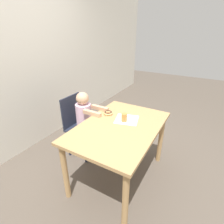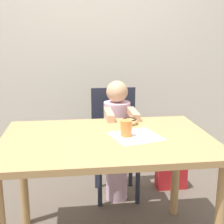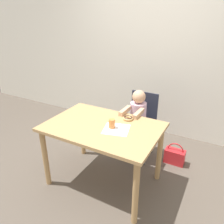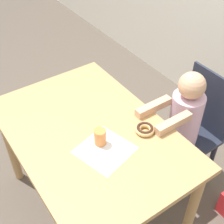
{
  "view_description": "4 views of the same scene",
  "coord_description": "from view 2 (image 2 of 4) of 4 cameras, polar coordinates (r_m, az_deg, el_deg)",
  "views": [
    {
      "loc": [
        -1.52,
        -0.77,
        1.74
      ],
      "look_at": [
        0.05,
        0.12,
        0.88
      ],
      "focal_mm": 28.0,
      "sensor_mm": 36.0,
      "label": 1
    },
    {
      "loc": [
        -0.19,
        -1.72,
        1.34
      ],
      "look_at": [
        0.05,
        0.12,
        0.88
      ],
      "focal_mm": 50.0,
      "sensor_mm": 36.0,
      "label": 2
    },
    {
      "loc": [
        1.09,
        -1.78,
        1.85
      ],
      "look_at": [
        0.05,
        0.12,
        0.88
      ],
      "focal_mm": 35.0,
      "sensor_mm": 36.0,
      "label": 3
    },
    {
      "loc": [
        1.12,
        -0.62,
        2.03
      ],
      "look_at": [
        0.05,
        0.12,
        0.88
      ],
      "focal_mm": 50.0,
      "sensor_mm": 36.0,
      "label": 4
    }
  ],
  "objects": [
    {
      "name": "wall_back",
      "position": [
        3.28,
        -4.06,
        12.44
      ],
      "size": [
        8.0,
        0.05,
        2.5
      ],
      "color": "silver",
      "rests_on": "ground_plane"
    },
    {
      "name": "donut",
      "position": [
        2.09,
        3.21,
        -1.66
      ],
      "size": [
        0.11,
        0.11,
        0.04
      ],
      "color": "#DBB270",
      "rests_on": "dining_table"
    },
    {
      "name": "chair",
      "position": [
        2.64,
        0.56,
        -5.41
      ],
      "size": [
        0.38,
        0.37,
        0.9
      ],
      "color": "#232838",
      "rests_on": "ground_plane"
    },
    {
      "name": "dining_table",
      "position": [
        1.86,
        -0.9,
        -7.66
      ],
      "size": [
        1.23,
        0.83,
        0.76
      ],
      "color": "tan",
      "rests_on": "ground_plane"
    },
    {
      "name": "handbag",
      "position": [
        2.9,
        10.72,
        -11.38
      ],
      "size": [
        0.26,
        0.13,
        0.31
      ],
      "color": "red",
      "rests_on": "ground_plane"
    },
    {
      "name": "cup",
      "position": [
        1.82,
        2.61,
        -3.05
      ],
      "size": [
        0.07,
        0.07,
        0.1
      ],
      "color": "orange",
      "rests_on": "dining_table"
    },
    {
      "name": "napkin",
      "position": [
        1.84,
        4.34,
        -4.46
      ],
      "size": [
        0.32,
        0.32,
        0.0
      ],
      "color": "white",
      "rests_on": "dining_table"
    },
    {
      "name": "child_figure",
      "position": [
        2.51,
        0.93,
        -5.09
      ],
      "size": [
        0.23,
        0.44,
        0.99
      ],
      "color": "silver",
      "rests_on": "ground_plane"
    }
  ]
}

